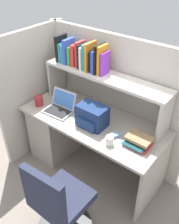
{
  "coord_description": "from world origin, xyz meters",
  "views": [
    {
      "loc": [
        1.32,
        -1.72,
        2.32
      ],
      "look_at": [
        0.0,
        -0.05,
        0.85
      ],
      "focal_mm": 40.37,
      "sensor_mm": 36.0,
      "label": 1
    }
  ],
  "objects_px": {
    "backpack": "(92,116)",
    "computer_mouse": "(115,135)",
    "paper_cup": "(110,140)",
    "snack_canister": "(39,101)",
    "office_chair": "(59,207)",
    "laptop": "(60,107)"
  },
  "relations": [
    {
      "from": "laptop",
      "to": "office_chair",
      "type": "distance_m",
      "value": 1.07
    },
    {
      "from": "snack_canister",
      "to": "backpack",
      "type": "bearing_deg",
      "value": 6.57
    },
    {
      "from": "laptop",
      "to": "backpack",
      "type": "relative_size",
      "value": 1.1
    },
    {
      "from": "office_chair",
      "to": "computer_mouse",
      "type": "bearing_deg",
      "value": -98.85
    },
    {
      "from": "snack_canister",
      "to": "office_chair",
      "type": "xyz_separation_m",
      "value": [
        0.94,
        -0.68,
        -0.39
      ]
    },
    {
      "from": "laptop",
      "to": "paper_cup",
      "type": "height_order",
      "value": "laptop"
    },
    {
      "from": "backpack",
      "to": "snack_canister",
      "type": "bearing_deg",
      "value": -173.43
    },
    {
      "from": "computer_mouse",
      "to": "snack_canister",
      "type": "distance_m",
      "value": 1.0
    },
    {
      "from": "computer_mouse",
      "to": "paper_cup",
      "type": "height_order",
      "value": "paper_cup"
    },
    {
      "from": "backpack",
      "to": "snack_canister",
      "type": "distance_m",
      "value": 0.71
    },
    {
      "from": "paper_cup",
      "to": "snack_canister",
      "type": "bearing_deg",
      "value": 177.17
    },
    {
      "from": "paper_cup",
      "to": "snack_canister",
      "type": "relative_size",
      "value": 0.76
    },
    {
      "from": "computer_mouse",
      "to": "backpack",
      "type": "bearing_deg",
      "value": -154.8
    },
    {
      "from": "backpack",
      "to": "snack_canister",
      "type": "relative_size",
      "value": 2.55
    },
    {
      "from": "backpack",
      "to": "office_chair",
      "type": "xyz_separation_m",
      "value": [
        0.23,
        -0.76,
        -0.45
      ]
    },
    {
      "from": "laptop",
      "to": "computer_mouse",
      "type": "height_order",
      "value": "laptop"
    },
    {
      "from": "laptop",
      "to": "computer_mouse",
      "type": "distance_m",
      "value": 0.73
    },
    {
      "from": "paper_cup",
      "to": "snack_canister",
      "type": "xyz_separation_m",
      "value": [
        -1.02,
        0.05,
        0.01
      ]
    },
    {
      "from": "computer_mouse",
      "to": "office_chair",
      "type": "height_order",
      "value": "office_chair"
    },
    {
      "from": "paper_cup",
      "to": "office_chair",
      "type": "bearing_deg",
      "value": -97.58
    },
    {
      "from": "backpack",
      "to": "computer_mouse",
      "type": "bearing_deg",
      "value": -1.75
    },
    {
      "from": "computer_mouse",
      "to": "laptop",
      "type": "bearing_deg",
      "value": -152.73
    }
  ]
}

